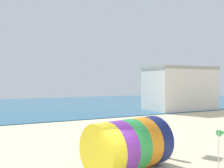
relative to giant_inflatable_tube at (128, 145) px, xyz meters
The scene contains 5 objects.
sea 37.12m from the giant_inflatable_tube, 91.91° to the left, with size 120.00×40.00×0.10m, color #236084.
giant_inflatable_tube is the anchor object (origin of this frame).
kite_handler 3.33m from the giant_inflatable_tube, 13.29° to the left, with size 0.42×0.40×1.64m.
promenade_building 29.42m from the giant_inflatable_tube, 44.33° to the left, with size 10.94×6.50×7.04m.
beach_flag 4.77m from the giant_inflatable_tube, 32.99° to the right, with size 0.47×0.36×2.32m.
Camera 1 is at (-5.23, -9.18, 4.78)m, focal length 40.00 mm.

